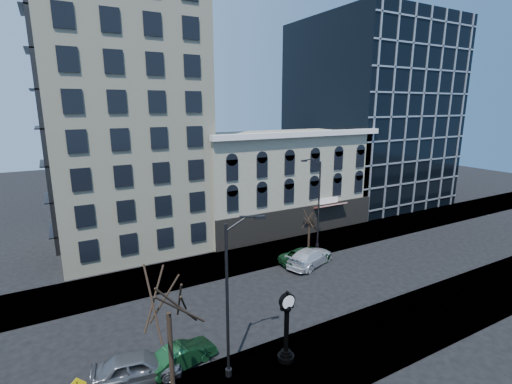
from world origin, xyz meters
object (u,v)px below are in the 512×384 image
car_near_a (138,367)px  car_near_b (183,355)px  street_lamp_near (239,255)px  street_clock (286,329)px

car_near_a → car_near_b: bearing=-81.1°
car_near_a → street_lamp_near: bearing=-104.6°
car_near_a → car_near_b: car_near_a is taller
street_clock → street_lamp_near: street_lamp_near is taller
street_clock → car_near_a: size_ratio=0.93×
street_lamp_near → car_near_a: bearing=165.0°
street_clock → street_lamp_near: (-2.97, 0.32, 5.27)m
street_clock → car_near_a: street_clock is taller
car_near_a → car_near_b: 2.64m
car_near_a → car_near_b: size_ratio=1.19×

